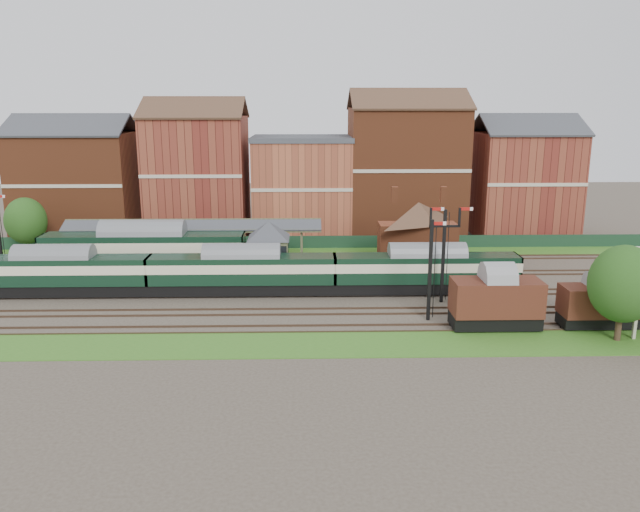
{
  "coord_description": "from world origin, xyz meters",
  "views": [
    {
      "loc": [
        0.46,
        -53.13,
        16.53
      ],
      "look_at": [
        1.72,
        2.0,
        3.0
      ],
      "focal_mm": 35.0,
      "sensor_mm": 36.0,
      "label": 1
    }
  ],
  "objects_px": {
    "semaphore_bracket": "(444,249)",
    "goods_van_a": "(496,300)",
    "signal_box": "(269,251)",
    "dmu_train": "(242,270)",
    "platform_railcar": "(144,250)"
  },
  "relations": [
    {
      "from": "semaphore_bracket",
      "to": "goods_van_a",
      "type": "xyz_separation_m",
      "value": [
        2.61,
        -6.5,
        -2.38
      ]
    },
    {
      "from": "platform_railcar",
      "to": "goods_van_a",
      "type": "distance_m",
      "value": 33.79
    },
    {
      "from": "semaphore_bracket",
      "to": "dmu_train",
      "type": "bearing_deg",
      "value": 171.74
    },
    {
      "from": "dmu_train",
      "to": "goods_van_a",
      "type": "distance_m",
      "value": 21.78
    },
    {
      "from": "dmu_train",
      "to": "goods_van_a",
      "type": "xyz_separation_m",
      "value": [
        19.83,
        -9.0,
        0.04
      ]
    },
    {
      "from": "platform_railcar",
      "to": "semaphore_bracket",
      "type": "bearing_deg",
      "value": -18.17
    },
    {
      "from": "signal_box",
      "to": "semaphore_bracket",
      "type": "relative_size",
      "value": 0.73
    },
    {
      "from": "signal_box",
      "to": "dmu_train",
      "type": "xyz_separation_m",
      "value": [
        -2.19,
        -3.25,
        -0.98
      ]
    },
    {
      "from": "semaphore_bracket",
      "to": "goods_van_a",
      "type": "distance_m",
      "value": 7.4
    },
    {
      "from": "dmu_train",
      "to": "platform_railcar",
      "type": "height_order",
      "value": "platform_railcar"
    },
    {
      "from": "platform_railcar",
      "to": "goods_van_a",
      "type": "height_order",
      "value": "platform_railcar"
    },
    {
      "from": "goods_van_a",
      "to": "dmu_train",
      "type": "bearing_deg",
      "value": 155.59
    },
    {
      "from": "platform_railcar",
      "to": "signal_box",
      "type": "bearing_deg",
      "value": -14.71
    },
    {
      "from": "semaphore_bracket",
      "to": "signal_box",
      "type": "bearing_deg",
      "value": 159.08
    },
    {
      "from": "semaphore_bracket",
      "to": "platform_railcar",
      "type": "xyz_separation_m",
      "value": [
        -27.42,
        9.0,
        -2.0
      ]
    }
  ]
}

